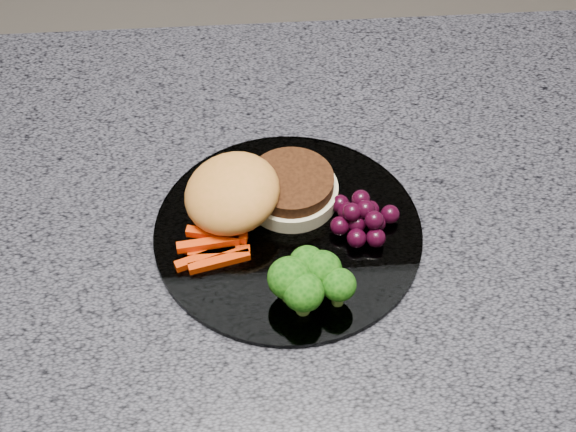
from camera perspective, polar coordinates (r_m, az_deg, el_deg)
The scene contains 7 objects.
island_cabinet at distance 1.20m, azimuth -5.42°, elevation -14.33°, with size 1.20×0.60×0.86m, color #54331C.
countertop at distance 0.82m, azimuth -7.66°, elevation -0.33°, with size 1.20×0.60×0.04m, color #474650.
plate at distance 0.78m, azimuth -0.00°, elevation -1.10°, with size 0.26×0.26×0.01m, color white.
burger at distance 0.78m, azimuth -2.47°, elevation 1.54°, with size 0.18×0.14×0.05m.
carrot_sticks at distance 0.76m, azimuth -5.31°, elevation -2.33°, with size 0.07×0.05×0.02m.
broccoli at distance 0.71m, azimuth 1.47°, elevation -4.47°, with size 0.08×0.07×0.05m.
grape_bunch at distance 0.77m, azimuth 5.27°, elevation -0.12°, with size 0.07×0.06×0.03m.
Camera 1 is at (0.07, -0.53, 1.50)m, focal length 50.00 mm.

